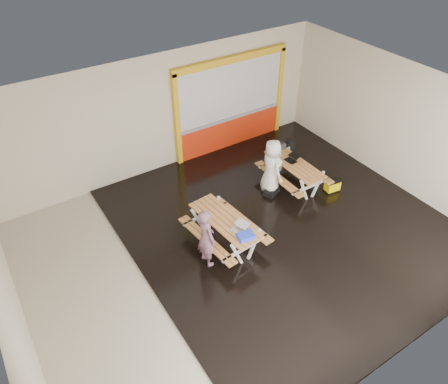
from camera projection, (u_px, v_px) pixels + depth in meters
room at (246, 186)px, 9.24m from camera, size 10.02×8.02×3.52m
deck at (284, 224)px, 10.84m from camera, size 7.50×7.98×0.05m
kiosk at (231, 106)px, 12.97m from camera, size 3.88×0.16×3.00m
picnic_table_left at (225, 226)px, 9.93m from camera, size 1.53×2.10×0.79m
picnic_table_right at (294, 169)px, 11.79m from camera, size 1.32×1.92×0.77m
person_left at (206, 237)px, 9.31m from camera, size 0.39×0.57×1.53m
person_right at (272, 167)px, 11.47m from camera, size 0.62×0.86×1.63m
laptop_left at (240, 228)px, 9.51m from camera, size 0.44×0.41×0.15m
laptop_right at (292, 159)px, 11.77m from camera, size 0.39×0.36×0.16m
blue_pouch at (246, 236)px, 9.31m from camera, size 0.39×0.30×0.11m
toolbox at (279, 146)px, 12.23m from camera, size 0.39×0.23×0.21m
backpack at (289, 147)px, 12.50m from camera, size 0.31×0.21×0.49m
dark_case at (271, 192)px, 11.73m from camera, size 0.50×0.44×0.15m
fluke_bag at (332, 186)px, 11.78m from camera, size 0.45×0.33×0.36m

